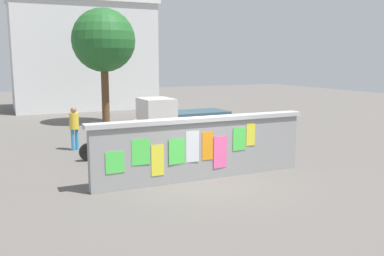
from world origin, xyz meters
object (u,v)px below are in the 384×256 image
bicycle_far (169,153)px  tree_roadside (104,41)px  person_bystander (74,124)px  motorcycle (106,145)px  auto_rickshaw_truck (179,121)px  bicycle_near (234,152)px  person_walking (136,140)px

bicycle_far → tree_roadside: size_ratio=0.29×
person_bystander → motorcycle: bearing=-68.8°
tree_roadside → person_bystander: bearing=-113.5°
auto_rickshaw_truck → bicycle_far: auto_rickshaw_truck is taller
bicycle_near → person_bystander: size_ratio=1.03×
auto_rickshaw_truck → tree_roadside: 7.29m
bicycle_far → person_bystander: 4.25m
person_walking → auto_rickshaw_truck: bearing=50.8°
bicycle_far → tree_roadside: (0.16, 9.40, 3.93)m
motorcycle → person_bystander: size_ratio=1.17×
bicycle_far → person_bystander: person_bystander is taller
auto_rickshaw_truck → person_walking: size_ratio=2.24×
bicycle_near → person_walking: 3.36m
auto_rickshaw_truck → bicycle_near: 3.91m
motorcycle → person_bystander: 2.07m
motorcycle → person_walking: bearing=-78.6°
person_walking → tree_roadside: tree_roadside is taller
auto_rickshaw_truck → tree_roadside: (-1.53, 6.27, 3.39)m
bicycle_near → bicycle_far: bearing=160.1°
bicycle_near → person_walking: bearing=176.4°
bicycle_far → tree_roadside: tree_roadside is taller
motorcycle → person_bystander: person_bystander is taller
bicycle_far → tree_roadside: 10.19m
bicycle_near → person_bystander: 6.11m
auto_rickshaw_truck → motorcycle: auto_rickshaw_truck is taller
auto_rickshaw_truck → tree_roadside: tree_roadside is taller
tree_roadside → person_walking: bearing=-98.3°
motorcycle → person_walking: size_ratio=1.17×
bicycle_far → person_walking: bearing=-158.1°
auto_rickshaw_truck → bicycle_far: (-1.69, -3.13, -0.54)m
auto_rickshaw_truck → motorcycle: 3.77m
motorcycle → bicycle_far: bicycle_far is taller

